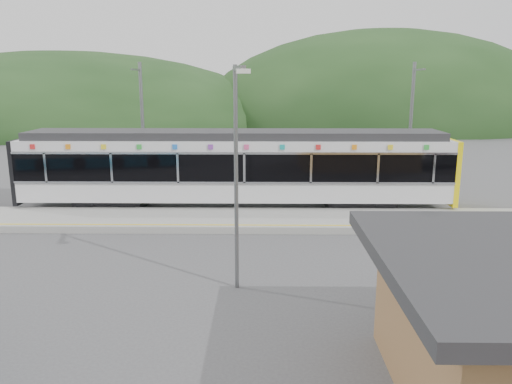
{
  "coord_description": "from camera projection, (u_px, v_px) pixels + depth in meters",
  "views": [
    {
      "loc": [
        -0.71,
        -17.58,
        6.08
      ],
      "look_at": [
        -0.96,
        1.0,
        1.91
      ],
      "focal_mm": 35.0,
      "sensor_mm": 36.0,
      "label": 1
    }
  ],
  "objects": [
    {
      "name": "train",
      "position": [
        235.0,
        166.0,
        23.9
      ],
      "size": [
        20.44,
        3.01,
        3.74
      ],
      "color": "black",
      "rests_on": "ground"
    },
    {
      "name": "catenary_mast_east",
      "position": [
        411.0,
        128.0,
        25.94
      ],
      "size": [
        0.18,
        1.8,
        7.0
      ],
      "color": "slate",
      "rests_on": "ground"
    },
    {
      "name": "hills",
      "position": [
        408.0,
        212.0,
        23.55
      ],
      "size": [
        146.0,
        149.0,
        26.0
      ],
      "color": "#1E3D19",
      "rests_on": "ground"
    },
    {
      "name": "ground",
      "position": [
        281.0,
        248.0,
        18.47
      ],
      "size": [
        120.0,
        120.0,
        0.0
      ],
      "primitive_type": "plane",
      "color": "#4C4C4F",
      "rests_on": "ground"
    },
    {
      "name": "lamp_post",
      "position": [
        236.0,
        161.0,
        14.03
      ],
      "size": [
        0.4,
        1.17,
        6.5
      ],
      "rotation": [
        0.0,
        0.0,
        0.27
      ],
      "color": "slate",
      "rests_on": "ground"
    },
    {
      "name": "platform",
      "position": [
        279.0,
        220.0,
        21.66
      ],
      "size": [
        26.0,
        3.2,
        0.3
      ],
      "primitive_type": "cube",
      "color": "#9E9E99",
      "rests_on": "ground"
    },
    {
      "name": "yellow_line",
      "position": [
        280.0,
        225.0,
        20.36
      ],
      "size": [
        26.0,
        0.1,
        0.01
      ],
      "primitive_type": "cube",
      "color": "yellow",
      "rests_on": "platform"
    },
    {
      "name": "catenary_mast_west",
      "position": [
        143.0,
        128.0,
        26.12
      ],
      "size": [
        0.18,
        1.8,
        7.0
      ],
      "color": "slate",
      "rests_on": "ground"
    }
  ]
}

